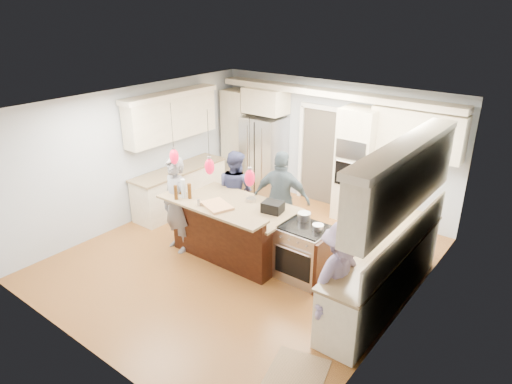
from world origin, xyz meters
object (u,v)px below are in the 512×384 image
at_px(person_bar_end, 176,205).
at_px(person_far_left, 235,190).
at_px(kitchen_island, 235,228).
at_px(island_range, 306,253).
at_px(refrigerator, 264,155).

distance_m(person_bar_end, person_far_left, 1.33).
xyz_separation_m(kitchen_island, island_range, (1.41, 0.08, -0.03)).
bearing_deg(refrigerator, person_bar_end, -82.70).
xyz_separation_m(kitchen_island, person_far_left, (-0.65, 0.78, 0.31)).
relative_size(kitchen_island, person_far_left, 1.32).
xyz_separation_m(refrigerator, kitchen_island, (1.30, -2.57, -0.41)).
xyz_separation_m(island_range, person_far_left, (-2.05, 0.70, 0.34)).
bearing_deg(kitchen_island, island_range, 3.08).
bearing_deg(island_range, kitchen_island, -176.92).
distance_m(refrigerator, kitchen_island, 2.91).
height_order(person_bar_end, person_far_left, person_bar_end).
distance_m(refrigerator, island_range, 3.71).
bearing_deg(person_bar_end, person_far_left, 87.48).
relative_size(island_range, person_bar_end, 0.53).
bearing_deg(person_bar_end, refrigerator, 106.25).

